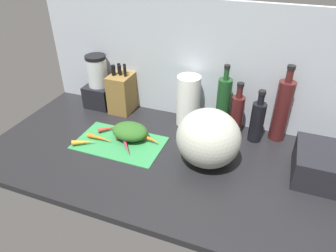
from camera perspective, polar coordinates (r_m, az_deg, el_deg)
name	(u,v)px	position (r cm, az deg, el deg)	size (l,w,h in cm)	color
ground_plane	(172,160)	(138.38, 0.82, -6.23)	(170.00, 80.00, 3.00)	black
wall_back	(200,63)	(154.85, 5.92, 11.51)	(170.00, 3.00, 60.00)	#ADB7C1
cutting_board	(120,143)	(147.25, -8.96, -3.06)	(41.01, 24.70, 0.80)	#338C4C
carrot_0	(84,142)	(148.28, -15.35, -2.89)	(2.45, 2.45, 10.69)	orange
carrot_1	(128,134)	(149.00, -7.37, -1.54)	(3.05, 3.05, 10.62)	red
carrot_2	(132,136)	(147.46, -6.72, -1.93)	(2.90, 2.90, 14.86)	red
carrot_3	(100,138)	(149.40, -12.48, -2.19)	(2.25, 2.25, 13.58)	orange
carrot_4	(126,144)	(142.99, -7.84, -3.38)	(2.38, 2.38, 16.08)	#B2264C
carrot_5	(110,128)	(155.94, -10.69, -0.40)	(2.03, 2.03, 11.78)	red
carrot_6	(148,138)	(145.25, -3.70, -2.27)	(3.19, 3.19, 13.24)	orange
carrot_greens_pile	(130,131)	(147.14, -7.05, -0.98)	(17.46, 13.43, 7.39)	#2D6023
winter_squash	(208,138)	(128.11, 7.48, -2.27)	(26.89, 25.30, 25.22)	#B2B7A8
knife_block	(122,93)	(169.53, -8.50, 6.15)	(11.47, 14.70, 26.50)	olive
blender_appliance	(99,85)	(176.36, -12.68, 7.46)	(14.59, 14.59, 29.53)	black
paper_towel_roll	(188,101)	(154.54, 3.78, 4.66)	(11.66, 11.66, 26.11)	white
bottle_0	(223,104)	(151.29, 10.18, 3.99)	(6.73, 6.73, 34.07)	#19421E
bottle_1	(237,114)	(151.06, 12.61, 2.22)	(6.28, 6.28, 26.96)	#471919
bottle_2	(257,121)	(148.38, 16.19, 0.96)	(6.40, 6.40, 25.96)	black
bottle_3	(282,110)	(150.72, 20.35, 2.84)	(7.51, 7.51, 36.94)	#471919
dish_rack	(328,166)	(138.31, 27.56, -6.62)	(25.83, 24.18, 12.39)	black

